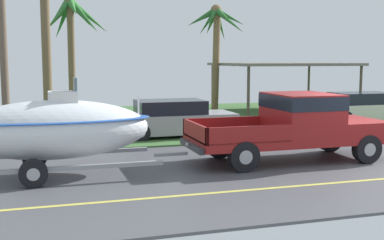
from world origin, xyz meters
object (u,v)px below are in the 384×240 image
parked_sedan_near (365,108)px  carport_awning (283,65)px  palm_tree_near_right (71,24)px  palm_tree_mid (217,31)px  pickup_truck_towing (300,123)px  parked_sedan_far (174,119)px  boat_on_trailer (53,129)px  utility_pole (2,27)px

parked_sedan_near → carport_awning: (-1.52, 5.18, 1.89)m
carport_awning → palm_tree_near_right: 11.52m
palm_tree_mid → parked_sedan_near: bearing=-49.9°
carport_awning → parked_sedan_near: bearing=-73.6°
parked_sedan_near → pickup_truck_towing: bearing=-136.6°
parked_sedan_far → palm_tree_mid: size_ratio=0.76×
boat_on_trailer → carport_awning: carport_awning is taller
carport_awning → palm_tree_mid: bearing=167.1°
utility_pole → boat_on_trailer: bearing=-70.5°
parked_sedan_far → utility_pole: bearing=-166.1°
pickup_truck_towing → carport_awning: size_ratio=0.87×
carport_awning → boat_on_trailer: bearing=-136.1°
pickup_truck_towing → boat_on_trailer: 6.77m
boat_on_trailer → palm_tree_near_right: 10.55m
parked_sedan_near → utility_pole: utility_pole is taller
pickup_truck_towing → carport_awning: bearing=65.0°
parked_sedan_near → carport_awning: 5.72m
pickup_truck_towing → carport_awning: 13.15m
boat_on_trailer → palm_tree_mid: size_ratio=1.05×
carport_awning → palm_tree_mid: size_ratio=1.17×
pickup_truck_towing → parked_sedan_near: (7.04, 6.66, -0.39)m
palm_tree_mid → utility_pole: size_ratio=0.78×
palm_tree_mid → utility_pole: utility_pole is taller
pickup_truck_towing → palm_tree_mid: palm_tree_mid is taller
palm_tree_near_right → utility_pole: 6.72m
pickup_truck_towing → utility_pole: bearing=155.3°
pickup_truck_towing → parked_sedan_near: size_ratio=1.23×
parked_sedan_near → parked_sedan_far: bearing=-170.7°
boat_on_trailer → utility_pole: utility_pole is taller
palm_tree_near_right → utility_pole: (-2.38, -6.26, -0.56)m
pickup_truck_towing → palm_tree_mid: size_ratio=1.01×
palm_tree_near_right → palm_tree_mid: bearing=19.1°
pickup_truck_towing → palm_tree_mid: bearing=81.0°
pickup_truck_towing → palm_tree_near_right: 11.97m
boat_on_trailer → pickup_truck_towing: bearing=-0.0°
parked_sedan_near → utility_pole: bearing=-169.0°
carport_awning → palm_tree_mid: (-3.52, 0.81, 1.80)m
boat_on_trailer → parked_sedan_near: size_ratio=1.27×
parked_sedan_near → palm_tree_near_right: bearing=165.4°
boat_on_trailer → palm_tree_mid: (8.77, 12.65, 3.19)m
pickup_truck_towing → boat_on_trailer: size_ratio=0.97×
pickup_truck_towing → palm_tree_near_right: bearing=119.7°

